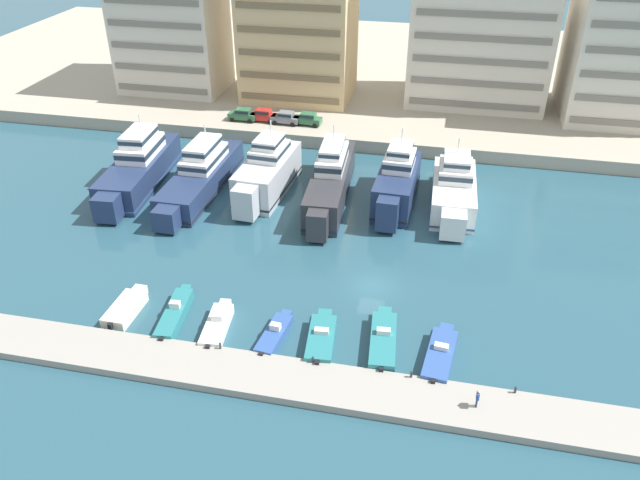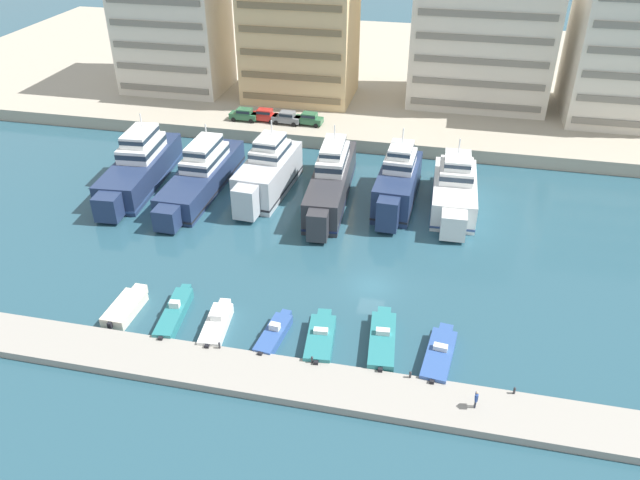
# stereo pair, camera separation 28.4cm
# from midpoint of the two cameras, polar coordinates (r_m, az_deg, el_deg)

# --- Properties ---
(ground_plane) EXTENTS (400.00, 400.00, 0.00)m
(ground_plane) POSITION_cam_midpoint_polar(r_m,az_deg,el_deg) (60.31, 4.66, -4.24)
(ground_plane) COLOR #285160
(quay_promenade) EXTENTS (180.00, 70.00, 1.83)m
(quay_promenade) POSITION_cam_midpoint_polar(r_m,az_deg,el_deg) (119.22, 9.31, 14.76)
(quay_promenade) COLOR #ADA38E
(quay_promenade) RESTS_ON ground
(pier_dock) EXTENTS (120.00, 4.55, 0.69)m
(pier_dock) POSITION_cam_midpoint_polar(r_m,az_deg,el_deg) (49.42, 2.27, -13.49)
(pier_dock) COLOR #9E998E
(pier_dock) RESTS_ON ground
(yacht_navy_far_left) EXTENTS (6.30, 20.37, 8.29)m
(yacht_navy_far_left) POSITION_cam_midpoint_polar(r_m,az_deg,el_deg) (80.90, -16.34, 6.45)
(yacht_navy_far_left) COLOR navy
(yacht_navy_far_left) RESTS_ON ground
(yacht_navy_left) EXTENTS (4.83, 21.27, 7.53)m
(yacht_navy_left) POSITION_cam_midpoint_polar(r_m,az_deg,el_deg) (77.77, -10.94, 5.89)
(yacht_navy_left) COLOR navy
(yacht_navy_left) RESTS_ON ground
(yacht_silver_mid_left) EXTENTS (5.52, 15.82, 8.49)m
(yacht_silver_mid_left) POSITION_cam_midpoint_polar(r_m,az_deg,el_deg) (75.85, -4.99, 6.13)
(yacht_silver_mid_left) COLOR silver
(yacht_silver_mid_left) RESTS_ON ground
(yacht_charcoal_center_left) EXTENTS (5.01, 20.81, 8.36)m
(yacht_charcoal_center_left) POSITION_cam_midpoint_polar(r_m,az_deg,el_deg) (74.14, 0.85, 5.51)
(yacht_charcoal_center_left) COLOR #333338
(yacht_charcoal_center_left) RESTS_ON ground
(yacht_navy_center) EXTENTS (4.73, 15.11, 8.68)m
(yacht_navy_center) POSITION_cam_midpoint_polar(r_m,az_deg,el_deg) (73.62, 6.93, 5.20)
(yacht_navy_center) COLOR navy
(yacht_navy_center) RESTS_ON ground
(yacht_white_center_right) EXTENTS (5.25, 15.97, 7.79)m
(yacht_white_center_right) POSITION_cam_midpoint_polar(r_m,az_deg,el_deg) (74.06, 12.03, 4.50)
(yacht_white_center_right) COLOR white
(yacht_white_center_right) RESTS_ON ground
(motorboat_cream_far_left) EXTENTS (2.29, 6.07, 1.01)m
(motorboat_cream_far_left) POSITION_cam_midpoint_polar(r_m,az_deg,el_deg) (59.32, -17.43, -5.95)
(motorboat_cream_far_left) COLOR beige
(motorboat_cream_far_left) RESTS_ON ground
(motorboat_teal_left) EXTENTS (2.35, 7.82, 1.58)m
(motorboat_teal_left) POSITION_cam_midpoint_polar(r_m,az_deg,el_deg) (57.47, -13.27, -6.58)
(motorboat_teal_left) COLOR teal
(motorboat_teal_left) RESTS_ON ground
(motorboat_white_mid_left) EXTENTS (2.36, 6.62, 1.53)m
(motorboat_white_mid_left) POSITION_cam_midpoint_polar(r_m,az_deg,el_deg) (55.50, -9.53, -7.70)
(motorboat_white_mid_left) COLOR white
(motorboat_white_mid_left) RESTS_ON ground
(motorboat_blue_center_left) EXTENTS (2.17, 6.22, 1.41)m
(motorboat_blue_center_left) POSITION_cam_midpoint_polar(r_m,az_deg,el_deg) (54.06, -4.31, -8.60)
(motorboat_blue_center_left) COLOR #33569E
(motorboat_blue_center_left) RESTS_ON ground
(motorboat_teal_center) EXTENTS (2.77, 6.98, 1.40)m
(motorboat_teal_center) POSITION_cam_midpoint_polar(r_m,az_deg,el_deg) (53.39, -0.03, -9.00)
(motorboat_teal_center) COLOR teal
(motorboat_teal_center) RESTS_ON ground
(motorboat_teal_center_right) EXTENTS (2.69, 8.05, 1.55)m
(motorboat_teal_center_right) POSITION_cam_midpoint_polar(r_m,az_deg,el_deg) (53.42, 5.63, -9.12)
(motorboat_teal_center_right) COLOR teal
(motorboat_teal_center_right) RESTS_ON ground
(motorboat_blue_mid_right) EXTENTS (2.77, 7.41, 1.40)m
(motorboat_blue_mid_right) POSITION_cam_midpoint_polar(r_m,az_deg,el_deg) (52.82, 10.76, -10.29)
(motorboat_blue_mid_right) COLOR #33569E
(motorboat_blue_mid_right) RESTS_ON ground
(car_green_far_left) EXTENTS (4.14, 2.01, 1.80)m
(car_green_far_left) POSITION_cam_midpoint_polar(r_m,az_deg,el_deg) (93.72, -7.16, 11.34)
(car_green_far_left) COLOR #2D6642
(car_green_far_left) RESTS_ON quay_promenade
(car_red_left) EXTENTS (4.13, 1.98, 1.80)m
(car_red_left) POSITION_cam_midpoint_polar(r_m,az_deg,el_deg) (93.16, -5.33, 11.33)
(car_red_left) COLOR red
(car_red_left) RESTS_ON quay_promenade
(car_grey_mid_left) EXTENTS (4.20, 2.13, 1.80)m
(car_grey_mid_left) POSITION_cam_midpoint_polar(r_m,az_deg,el_deg) (91.98, -3.26, 11.14)
(car_grey_mid_left) COLOR slate
(car_grey_mid_left) RESTS_ON quay_promenade
(car_green_center_left) EXTENTS (4.21, 2.15, 1.80)m
(car_green_center_left) POSITION_cam_midpoint_polar(r_m,az_deg,el_deg) (91.44, -1.22, 11.05)
(car_green_center_left) COLOR #2D6642
(car_green_center_left) RESTS_ON quay_promenade
(apartment_block_far_left) EXTENTS (16.59, 17.80, 22.21)m
(apartment_block_far_left) POSITION_cam_midpoint_polar(r_m,az_deg,el_deg) (109.99, -12.92, 18.93)
(apartment_block_far_left) COLOR silver
(apartment_block_far_left) RESTS_ON quay_promenade
(apartment_block_left) EXTENTS (16.99, 12.62, 29.14)m
(apartment_block_left) POSITION_cam_midpoint_polar(r_m,az_deg,el_deg) (99.96, -2.10, 20.44)
(apartment_block_left) COLOR #E0BC84
(apartment_block_left) RESTS_ON quay_promenade
(apartment_block_mid_left) EXTENTS (21.01, 14.44, 28.20)m
(apartment_block_mid_left) POSITION_cam_midpoint_polar(r_m,az_deg,el_deg) (101.32, 14.65, 19.38)
(apartment_block_mid_left) COLOR silver
(apartment_block_mid_left) RESTS_ON quay_promenade
(apartment_block_center_left) EXTENTS (16.38, 16.69, 21.98)m
(apartment_block_center_left) POSITION_cam_midpoint_polar(r_m,az_deg,el_deg) (102.80, 26.40, 15.57)
(apartment_block_center_left) COLOR silver
(apartment_block_center_left) RESTS_ON quay_promenade
(pedestrian_near_edge) EXTENTS (0.22, 0.62, 1.59)m
(pedestrian_near_edge) POSITION_cam_midpoint_polar(r_m,az_deg,el_deg) (48.41, 14.05, -13.77)
(pedestrian_near_edge) COLOR #282D3D
(pedestrian_near_edge) RESTS_ON pier_dock
(bollard_west) EXTENTS (0.20, 0.20, 0.61)m
(bollard_west) POSITION_cam_midpoint_polar(r_m,az_deg,el_deg) (52.69, -9.27, -9.49)
(bollard_west) COLOR #2D2D33
(bollard_west) RESTS_ON pier_dock
(bollard_west_mid) EXTENTS (0.20, 0.20, 0.61)m
(bollard_west_mid) POSITION_cam_midpoint_polar(r_m,az_deg,el_deg) (50.81, -0.80, -10.85)
(bollard_west_mid) COLOR #2D2D33
(bollard_west_mid) RESTS_ON pier_dock
(bollard_east_mid) EXTENTS (0.20, 0.20, 0.61)m
(bollard_east_mid) POSITION_cam_midpoint_polar(r_m,az_deg,el_deg) (50.10, 8.19, -12.03)
(bollard_east_mid) COLOR #2D2D33
(bollard_east_mid) RESTS_ON pier_dock
(bollard_east) EXTENTS (0.20, 0.20, 0.61)m
(bollard_east) POSITION_cam_midpoint_polar(r_m,az_deg,el_deg) (50.61, 17.29, -12.92)
(bollard_east) COLOR #2D2D33
(bollard_east) RESTS_ON pier_dock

